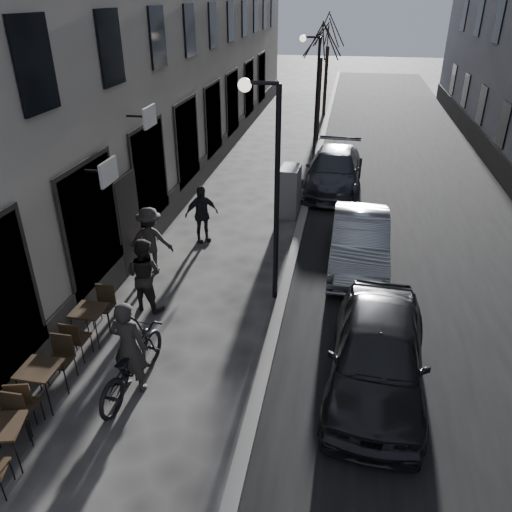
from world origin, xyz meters
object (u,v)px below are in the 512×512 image
(tree_near, at_px, (322,40))
(bistro_set_a, at_px, (5,440))
(streetlamp_near, at_px, (269,172))
(tree_far, at_px, (329,32))
(utility_cabinet, at_px, (290,191))
(car_far, at_px, (334,170))
(bistro_set_b, at_px, (42,382))
(streetlamp_far, at_px, (313,84))
(pedestrian_mid, at_px, (151,240))
(car_mid, at_px, (360,241))
(car_near, at_px, (378,353))
(bistro_set_c, at_px, (91,322))
(bicycle, at_px, (131,363))
(pedestrian_near, at_px, (144,275))
(pedestrian_far, at_px, (202,214))

(tree_near, height_order, bistro_set_a, tree_near)
(streetlamp_near, height_order, tree_far, tree_far)
(utility_cabinet, height_order, car_far, utility_cabinet)
(tree_far, height_order, bistro_set_b, tree_far)
(streetlamp_far, relative_size, tree_near, 0.89)
(streetlamp_near, height_order, pedestrian_mid, streetlamp_near)
(streetlamp_far, relative_size, car_mid, 1.21)
(tree_near, height_order, tree_far, same)
(car_mid, bearing_deg, streetlamp_near, -135.49)
(streetlamp_far, xyz_separation_m, car_near, (2.47, -14.71, -2.42))
(bistro_set_a, xyz_separation_m, bistro_set_b, (-0.13, 1.27, 0.03))
(bistro_set_b, distance_m, utility_cabinet, 10.04)
(bistro_set_c, relative_size, bicycle, 0.71)
(bistro_set_c, relative_size, pedestrian_mid, 0.88)
(bistro_set_c, height_order, car_mid, car_mid)
(pedestrian_near, xyz_separation_m, pedestrian_far, (0.29, 3.72, -0.03))
(tree_far, distance_m, utility_cabinet, 16.24)
(streetlamp_far, distance_m, pedestrian_mid, 11.92)
(tree_near, height_order, bicycle, tree_near)
(streetlamp_far, xyz_separation_m, car_mid, (2.15, -9.94, -2.46))
(bistro_set_a, distance_m, pedestrian_far, 8.31)
(bistro_set_b, xyz_separation_m, pedestrian_far, (0.96, 6.99, 0.37))
(tree_near, bearing_deg, streetlamp_near, -90.28)
(tree_far, xyz_separation_m, bistro_set_c, (-3.47, -23.40, -4.19))
(bistro_set_a, height_order, bicycle, bicycle)
(tree_near, bearing_deg, bistro_set_a, -99.17)
(bicycle, xyz_separation_m, car_mid, (4.12, 5.67, 0.12))
(tree_near, bearing_deg, utility_cabinet, -91.10)
(bistro_set_b, bearing_deg, car_far, 69.65)
(streetlamp_near, xyz_separation_m, utility_cabinet, (-0.12, 5.22, -2.35))
(bicycle, bearing_deg, utility_cabinet, -95.37)
(bicycle, distance_m, pedestrian_far, 6.35)
(tree_near, relative_size, pedestrian_far, 3.32)
(bistro_set_a, bearing_deg, pedestrian_near, 68.39)
(bistro_set_b, distance_m, pedestrian_mid, 5.04)
(streetlamp_near, bearing_deg, bicycle, -118.57)
(pedestrian_mid, bearing_deg, bistro_set_a, 86.08)
(bicycle, distance_m, pedestrian_mid, 4.55)
(streetlamp_far, distance_m, utility_cabinet, 7.17)
(utility_cabinet, distance_m, car_mid, 3.89)
(pedestrian_near, distance_m, pedestrian_mid, 1.83)
(bistro_set_a, relative_size, bistro_set_c, 1.01)
(tree_far, bearing_deg, pedestrian_near, -97.20)
(car_mid, bearing_deg, car_far, 99.78)
(pedestrian_near, xyz_separation_m, car_near, (5.18, -1.71, -0.16))
(streetlamp_near, distance_m, car_mid, 3.87)
(bistro_set_a, height_order, pedestrian_far, pedestrian_far)
(bistro_set_b, xyz_separation_m, car_far, (4.58, 12.27, 0.23))
(bistro_set_c, bearing_deg, streetlamp_far, 77.50)
(utility_cabinet, xyz_separation_m, car_near, (2.59, -7.93, -0.08))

